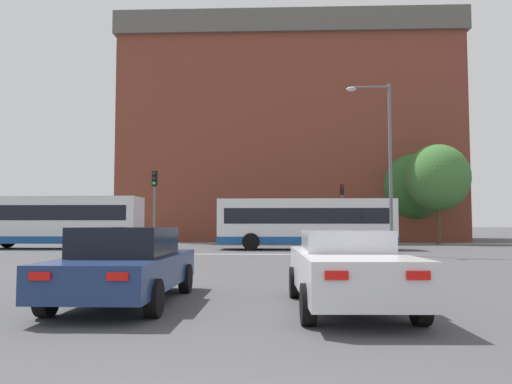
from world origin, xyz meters
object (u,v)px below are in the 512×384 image
street_lamp_junction (383,152)px  bus_crossing_trailing (52,221)px  traffic_light_near_left (154,198)px  traffic_light_far_right (342,204)px  car_roadster_right (347,269)px  car_saloon_left (126,264)px  pedestrian_waiting (301,230)px  bus_crossing_lead (306,223)px

street_lamp_junction → bus_crossing_trailing: bearing=163.1°
traffic_light_near_left → traffic_light_far_right: (11.52, 12.40, 0.14)m
car_roadster_right → traffic_light_far_right: traffic_light_far_right is taller
car_saloon_left → bus_crossing_trailing: bus_crossing_trailing is taller
traffic_light_far_right → street_lamp_junction: (0.17, -13.96, 2.02)m
car_roadster_right → pedestrian_waiting: 29.84m
car_saloon_left → bus_crossing_lead: 20.79m
car_saloon_left → traffic_light_near_left: 16.84m
car_saloon_left → street_lamp_junction: bearing=60.8°
bus_crossing_trailing → traffic_light_far_right: 20.66m
bus_crossing_lead → street_lamp_junction: size_ratio=1.23×
bus_crossing_lead → street_lamp_junction: (3.49, -5.45, 3.47)m
car_roadster_right → traffic_light_near_left: bearing=112.8°
bus_crossing_trailing → traffic_light_far_right: bearing=-66.7°
car_roadster_right → traffic_light_far_right: size_ratio=1.03×
car_saloon_left → pedestrian_waiting: bearing=80.3°
bus_crossing_lead → bus_crossing_trailing: 15.63m
car_saloon_left → car_roadster_right: size_ratio=1.03×
car_roadster_right → pedestrian_waiting: bearing=86.9°
car_saloon_left → bus_crossing_trailing: bearing=117.7°
bus_crossing_lead → bus_crossing_trailing: size_ratio=0.95×
car_roadster_right → bus_crossing_lead: size_ratio=0.45×
traffic_light_near_left → street_lamp_junction: street_lamp_junction is taller
bus_crossing_lead → traffic_light_near_left: (-8.20, -3.88, 1.30)m
bus_crossing_trailing → pedestrian_waiting: bus_crossing_trailing is taller
pedestrian_waiting → traffic_light_near_left: bearing=-8.5°
traffic_light_far_right → pedestrian_waiting: (-3.10, 0.58, -1.98)m
bus_crossing_lead → street_lamp_junction: 7.34m
traffic_light_far_right → car_roadster_right: bearing=-97.5°
street_lamp_junction → pedestrian_waiting: bearing=102.7°
car_saloon_left → pedestrian_waiting: (4.95, 29.32, 0.31)m
traffic_light_far_right → pedestrian_waiting: size_ratio=2.54×
pedestrian_waiting → bus_crossing_lead: bearing=23.1°
car_saloon_left → street_lamp_junction: 17.45m
bus_crossing_lead → pedestrian_waiting: (0.22, 9.09, -0.54)m
bus_crossing_lead → pedestrian_waiting: size_ratio=5.80×
car_roadster_right → traffic_light_near_left: (-7.68, 16.85, 2.18)m
car_saloon_left → traffic_light_far_right: size_ratio=1.06×
car_saloon_left → car_roadster_right: bearing=-7.1°
car_roadster_right → traffic_light_far_right: (3.84, 29.25, 2.32)m
traffic_light_far_right → street_lamp_junction: 14.11m
pedestrian_waiting → car_roadster_right: bearing=23.1°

